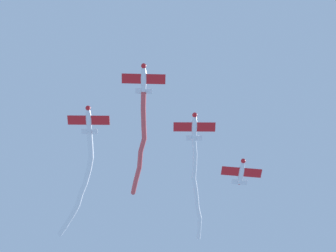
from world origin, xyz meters
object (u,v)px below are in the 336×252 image
(airplane_lead, at_px, (144,79))
(airplane_right_wing, at_px, (89,120))
(airplane_slot, at_px, (241,172))
(airplane_left_wing, at_px, (194,127))

(airplane_lead, height_order, airplane_right_wing, airplane_right_wing)
(airplane_lead, distance_m, airplane_slot, 23.74)
(airplane_left_wing, bearing_deg, airplane_slot, 135.26)
(airplane_right_wing, xyz_separation_m, airplane_slot, (25.27, 11.18, -0.60))
(airplane_left_wing, distance_m, airplane_slot, 11.88)
(airplane_right_wing, height_order, airplane_slot, airplane_right_wing)
(airplane_left_wing, xyz_separation_m, airplane_slot, (7.77, 8.98, -0.30))
(airplane_right_wing, distance_m, airplane_slot, 27.64)
(airplane_lead, distance_m, airplane_left_wing, 11.87)
(airplane_lead, relative_size, airplane_left_wing, 1.00)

